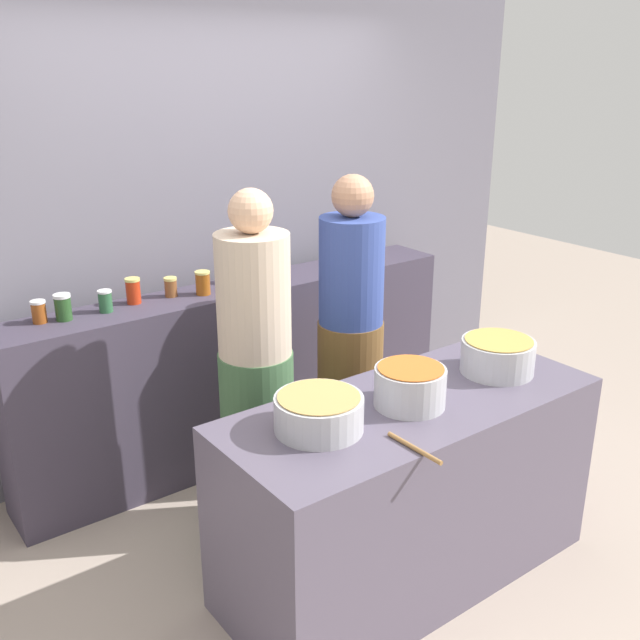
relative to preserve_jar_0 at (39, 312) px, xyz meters
The scene contains 19 objects.
ground 1.93m from the preserve_jar_0, 47.15° to the right, with size 12.00×12.00×0.00m, color #AA9889.
storefront_wall 1.19m from the preserve_jar_0, 14.88° to the left, with size 4.80×0.12×3.00m, color slate.
display_shelf 1.22m from the preserve_jar_0, ahead, with size 2.70×0.36×1.03m, color #3E3646.
prep_table 1.93m from the preserve_jar_0, 53.59° to the right, with size 1.70×0.70×0.87m, color #574F61.
preserve_jar_0 is the anchor object (origin of this frame).
preserve_jar_1 0.11m from the preserve_jar_0, 16.07° to the right, with size 0.08×0.08×0.13m.
preserve_jar_2 0.32m from the preserve_jar_0, ahead, with size 0.07×0.07×0.11m.
preserve_jar_3 0.48m from the preserve_jar_0, ahead, with size 0.08×0.08×0.14m.
preserve_jar_4 0.69m from the preserve_jar_0, ahead, with size 0.07×0.07×0.10m.
preserve_jar_5 0.85m from the preserve_jar_0, ahead, with size 0.08×0.08×0.13m.
preserve_jar_6 1.10m from the preserve_jar_0, ahead, with size 0.07×0.07×0.11m.
preserve_jar_7 1.29m from the preserve_jar_0, ahead, with size 0.07×0.07×0.13m.
preserve_jar_8 1.97m from the preserve_jar_0, ahead, with size 0.08×0.08×0.14m.
cooking_pot_left 1.56m from the preserve_jar_0, 66.56° to the right, with size 0.35×0.35×0.14m.
cooking_pot_center 1.82m from the preserve_jar_0, 54.74° to the right, with size 0.30×0.30×0.17m.
cooking_pot_right 2.18m from the preserve_jar_0, 42.57° to the right, with size 0.34×0.34×0.16m.
wooden_spoon 1.95m from the preserve_jar_0, 65.42° to the right, with size 0.02×0.02×0.27m, color #9E703D.
cook_with_tongs 1.10m from the preserve_jar_0, 44.56° to the right, with size 0.36×0.36×1.71m.
cook_in_cap 1.58m from the preserve_jar_0, 24.80° to the right, with size 0.35×0.35×1.70m.
Camera 1 is at (-1.96, -2.28, 2.24)m, focal length 40.73 mm.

